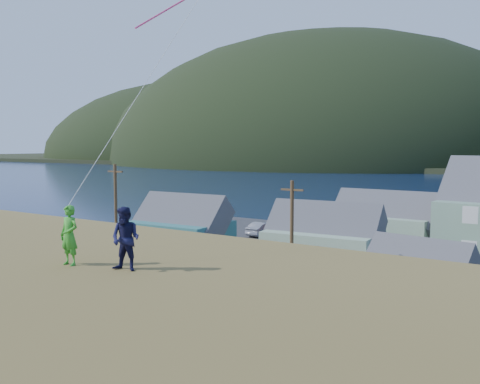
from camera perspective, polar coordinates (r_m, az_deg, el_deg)
name	(u,v)px	position (r m, az deg, el deg)	size (l,w,h in m)	color
ground	(329,324)	(32.99, 9.48, -13.69)	(900.00, 900.00, 0.00)	#0A1638
grass_strip	(314,333)	(31.26, 7.93, -14.65)	(110.00, 8.00, 0.10)	#4C3D19
waterfront_lot	(411,268)	(48.46, 17.81, -7.71)	(72.00, 36.00, 0.12)	#28282B
wharf	(416,224)	(71.79, 18.22, -3.29)	(26.00, 14.00, 0.90)	gray
shed_teal	(180,228)	(51.10, -6.38, -3.86)	(9.31, 6.75, 7.17)	#2E6D68
shed_palegreen_near	(323,239)	(45.65, 8.85, -5.02)	(9.99, 6.72, 6.96)	gray
shed_white	(417,275)	(37.04, 18.35, -8.42)	(7.48, 5.61, 5.40)	silver
shed_palegreen_far	(384,221)	(57.42, 15.13, -2.98)	(10.72, 6.36, 7.08)	gray
utility_poles	(304,241)	(34.19, 6.89, -5.18)	(34.38, 0.24, 9.20)	#47331E
parked_cars	(355,241)	(55.45, 12.18, -5.14)	(25.40, 11.40, 1.58)	white
kite_flyer_green	(69,235)	(15.73, -17.75, -4.42)	(0.62, 0.40, 1.69)	green
kite_flyer_navy	(126,239)	(14.66, -12.10, -4.92)	(0.84, 0.65, 1.72)	#15153A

